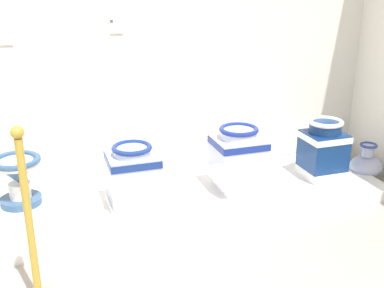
% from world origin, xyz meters
% --- Properties ---
extents(display_platform, '(3.13, 0.94, 0.10)m').
position_xyz_m(display_platform, '(1.80, 2.52, 0.05)').
color(display_platform, white).
rests_on(display_platform, ground_plane).
extents(plinth_block_tall_cobalt, '(0.34, 0.35, 0.07)m').
position_xyz_m(plinth_block_tall_cobalt, '(0.62, 2.57, 0.13)').
color(plinth_block_tall_cobalt, white).
rests_on(plinth_block_tall_cobalt, display_platform).
extents(antique_toilet_tall_cobalt, '(0.33, 0.33, 0.34)m').
position_xyz_m(antique_toilet_tall_cobalt, '(0.62, 2.57, 0.39)').
color(antique_toilet_tall_cobalt, '#305279').
rests_on(antique_toilet_tall_cobalt, plinth_block_tall_cobalt).
extents(plinth_block_squat_floral, '(0.37, 0.29, 0.05)m').
position_xyz_m(plinth_block_squat_floral, '(1.39, 2.45, 0.12)').
color(plinth_block_squat_floral, white).
rests_on(plinth_block_squat_floral, display_platform).
extents(antique_toilet_squat_floral, '(0.36, 0.32, 0.41)m').
position_xyz_m(antique_toilet_squat_floral, '(1.39, 2.45, 0.35)').
color(antique_toilet_squat_floral, '#ACB7D9').
rests_on(antique_toilet_squat_floral, plinth_block_squat_floral).
extents(plinth_block_leftmost, '(0.28, 0.38, 0.08)m').
position_xyz_m(plinth_block_leftmost, '(2.20, 2.45, 0.13)').
color(plinth_block_leftmost, white).
rests_on(plinth_block_leftmost, display_platform).
extents(antique_toilet_leftmost, '(0.37, 0.34, 0.43)m').
position_xyz_m(antique_toilet_leftmost, '(2.20, 2.45, 0.39)').
color(antique_toilet_leftmost, silver).
rests_on(antique_toilet_leftmost, plinth_block_leftmost).
extents(plinth_block_central_ornate, '(0.29, 0.33, 0.08)m').
position_xyz_m(plinth_block_central_ornate, '(2.95, 2.46, 0.14)').
color(plinth_block_central_ornate, white).
rests_on(plinth_block_central_ornate, display_platform).
extents(antique_toilet_central_ornate, '(0.32, 0.31, 0.41)m').
position_xyz_m(antique_toilet_central_ornate, '(2.95, 2.46, 0.38)').
color(antique_toilet_central_ornate, navy).
rests_on(antique_toilet_central_ornate, plinth_block_central_ornate).
extents(info_placard_first, '(0.11, 0.01, 0.16)m').
position_xyz_m(info_placard_first, '(0.62, 3.01, 1.28)').
color(info_placard_first, white).
extents(info_placard_second, '(0.11, 0.01, 0.11)m').
position_xyz_m(info_placard_second, '(1.42, 3.01, 1.31)').
color(info_placard_second, white).
extents(decorative_vase_corner, '(0.28, 0.28, 0.33)m').
position_xyz_m(decorative_vase_corner, '(3.41, 2.47, 0.14)').
color(decorative_vase_corner, '#2A3F91').
rests_on(decorative_vase_corner, ground_plane).
extents(stanchion_post_near_left, '(0.24, 0.24, 1.01)m').
position_xyz_m(stanchion_post_near_left, '(0.70, 1.63, 0.31)').
color(stanchion_post_near_left, '#B3902F').
rests_on(stanchion_post_near_left, ground_plane).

